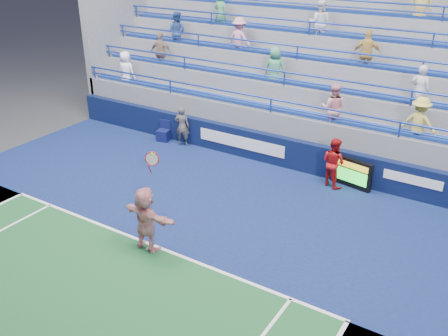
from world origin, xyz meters
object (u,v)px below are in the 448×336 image
Objects in this scene: judge_chair at (164,134)px; ball_girl at (334,162)px; serve_speed_board at (351,173)px; tennis_player at (146,219)px; line_judge at (182,126)px.

ball_girl reaches higher than judge_chair.
serve_speed_board is 7.79m from judge_chair.
serve_speed_board is at bearing 62.41° from tennis_player.
tennis_player is (4.46, -6.27, 0.64)m from judge_chair.
tennis_player is at bearing 96.11° from line_judge.
judge_chair is 7.26m from ball_girl.
tennis_player is 6.72m from ball_girl.
serve_speed_board is at bearing 157.34° from line_judge.
judge_chair is at bearing -179.23° from serve_speed_board.
serve_speed_board is 0.49× the size of tennis_player.
judge_chair is 0.52× the size of line_judge.
ball_girl is at bearing -155.68° from serve_speed_board.
serve_speed_board is 1.74× the size of judge_chair.
judge_chair is (-7.79, -0.11, -0.23)m from serve_speed_board.
tennis_player reaches higher than serve_speed_board.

